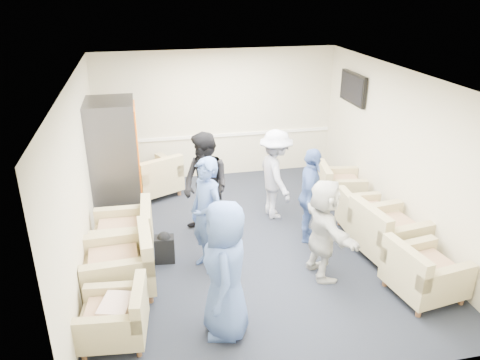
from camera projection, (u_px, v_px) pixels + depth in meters
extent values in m
plane|color=black|center=(250.00, 242.00, 7.65)|extent=(6.00, 6.00, 0.00)
plane|color=white|center=(252.00, 77.00, 6.59)|extent=(6.00, 6.00, 0.00)
cube|color=beige|center=(218.00, 115.00, 9.82)|extent=(5.00, 0.02, 2.70)
cube|color=beige|center=(324.00, 279.00, 4.43)|extent=(5.00, 0.02, 2.70)
cube|color=beige|center=(80.00, 180.00, 6.64)|extent=(0.02, 6.00, 2.70)
cube|color=beige|center=(400.00, 154.00, 7.61)|extent=(0.02, 6.00, 2.70)
cube|color=white|center=(218.00, 135.00, 9.98)|extent=(4.98, 0.04, 0.06)
cube|color=black|center=(353.00, 88.00, 8.94)|extent=(0.07, 1.00, 0.58)
cube|color=black|center=(351.00, 88.00, 8.93)|extent=(0.01, 0.92, 0.50)
cube|color=#4C4B53|center=(354.00, 96.00, 9.00)|extent=(0.04, 0.10, 0.25)
cube|color=tan|center=(114.00, 323.00, 5.52)|extent=(0.84, 0.84, 0.25)
cube|color=#A77C5C|center=(112.00, 311.00, 5.45)|extent=(0.58, 0.55, 0.09)
cube|color=tan|center=(139.00, 300.00, 5.43)|extent=(0.21, 0.77, 0.36)
cube|color=tan|center=(119.00, 272.00, 6.38)|extent=(0.97, 0.97, 0.31)
cube|color=#A77C5C|center=(118.00, 259.00, 6.30)|extent=(0.67, 0.63, 0.11)
cube|color=tan|center=(146.00, 245.00, 6.33)|extent=(0.19, 0.93, 0.44)
cube|color=tan|center=(124.00, 240.00, 7.20)|extent=(0.92, 0.92, 0.29)
cube|color=#A77C5C|center=(122.00, 229.00, 7.12)|extent=(0.64, 0.60, 0.10)
cube|color=tan|center=(146.00, 218.00, 7.12)|extent=(0.18, 0.89, 0.42)
cube|color=tan|center=(424.00, 278.00, 6.29)|extent=(0.97, 0.97, 0.28)
cube|color=#A77C5C|center=(426.00, 266.00, 6.22)|extent=(0.67, 0.64, 0.10)
cube|color=tan|center=(406.00, 262.00, 6.04)|extent=(0.26, 0.87, 0.40)
cube|color=tan|center=(389.00, 238.00, 7.22)|extent=(1.05, 1.05, 0.31)
cube|color=#A77C5C|center=(390.00, 226.00, 7.14)|extent=(0.72, 0.69, 0.11)
cube|color=tan|center=(370.00, 221.00, 6.95)|extent=(0.28, 0.95, 0.44)
cube|color=tan|center=(365.00, 220.00, 7.89)|extent=(0.80, 0.80, 0.25)
cube|color=#A77C5C|center=(366.00, 210.00, 7.82)|extent=(0.55, 0.52, 0.09)
cube|color=tan|center=(348.00, 205.00, 7.71)|extent=(0.15, 0.78, 0.36)
cube|color=tan|center=(340.00, 190.00, 8.98)|extent=(0.91, 0.91, 0.26)
cube|color=#A77C5C|center=(341.00, 181.00, 8.91)|extent=(0.63, 0.59, 0.09)
cube|color=tan|center=(324.00, 175.00, 8.84)|extent=(0.25, 0.80, 0.37)
cube|color=tan|center=(153.00, 181.00, 9.29)|extent=(1.21, 1.21, 0.30)
cube|color=#A77C5C|center=(153.00, 172.00, 9.21)|extent=(0.80, 0.82, 0.11)
cube|color=tan|center=(161.00, 170.00, 8.88)|extent=(0.88, 0.53, 0.42)
cube|color=#4C4B53|center=(114.00, 159.00, 8.25)|extent=(0.83, 0.99, 2.10)
cube|color=#F43404|center=(138.00, 152.00, 8.29)|extent=(0.02, 0.84, 1.68)
cube|color=black|center=(142.00, 196.00, 8.63)|extent=(0.02, 0.50, 0.13)
cube|color=black|center=(165.00, 249.00, 7.07)|extent=(0.31, 0.24, 0.42)
sphere|color=black|center=(164.00, 238.00, 7.00)|extent=(0.21, 0.21, 0.21)
cube|color=silver|center=(116.00, 306.00, 5.43)|extent=(0.44, 0.52, 0.13)
imported|color=#435EA1|center=(225.00, 271.00, 5.40)|extent=(0.70, 0.94, 1.74)
imported|color=#435EA1|center=(207.00, 215.00, 6.66)|extent=(0.66, 0.75, 1.74)
imported|color=black|center=(206.00, 186.00, 7.55)|extent=(1.05, 1.09, 1.78)
imported|color=silver|center=(275.00, 175.00, 8.21)|extent=(0.68, 1.09, 1.62)
imported|color=#435EA1|center=(310.00, 196.00, 7.44)|extent=(0.71, 1.00, 1.58)
imported|color=silver|center=(324.00, 229.00, 6.54)|extent=(0.52, 1.41, 1.49)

